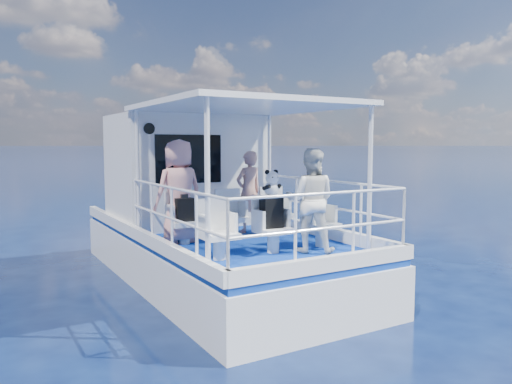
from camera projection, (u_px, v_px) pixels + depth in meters
ground at (239, 292)px, 8.53m from camera, size 2000.00×2000.00×0.00m
hull at (214, 279)px, 9.39m from camera, size 3.00×7.00×1.60m
deck at (213, 234)px, 9.31m from camera, size 2.90×6.90×0.10m
cabin at (186, 170)px, 10.31m from camera, size 2.85×2.00×2.20m
canopy at (244, 106)px, 8.06m from camera, size 3.00×3.20×0.08m
canopy_posts at (246, 176)px, 8.12m from camera, size 2.77×2.97×2.20m
railings at (256, 215)px, 7.90m from camera, size 2.84×3.59×1.00m
seat_port_fwd at (184, 232)px, 8.14m from camera, size 0.48×0.46×0.38m
seat_center_fwd at (233, 228)px, 8.59m from camera, size 0.48×0.46×0.38m
seat_stbd_fwd at (277, 223)px, 9.05m from camera, size 0.48×0.46×0.38m
seat_port_aft at (219, 246)px, 7.03m from camera, size 0.48×0.46×0.38m
seat_center_aft at (273, 240)px, 7.48m from camera, size 0.48×0.46×0.38m
seat_stbd_aft at (321, 235)px, 7.93m from camera, size 0.48×0.46×0.38m
passenger_port_fwd at (179, 191)px, 8.17m from camera, size 0.68×0.52×1.70m
passenger_stbd_fwd at (249, 192)px, 9.20m from camera, size 0.59×0.44×1.50m
passenger_stbd_aft at (310, 200)px, 7.49m from camera, size 0.96×0.94×1.57m
backpack_port at (184, 210)px, 8.05m from camera, size 0.29×0.16×0.38m
backpack_center at (271, 212)px, 7.41m from camera, size 0.32×0.18×0.48m
compact_camera at (184, 196)px, 8.02m from camera, size 0.11×0.06×0.06m
panda at (271, 183)px, 7.36m from camera, size 0.25×0.21×0.39m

